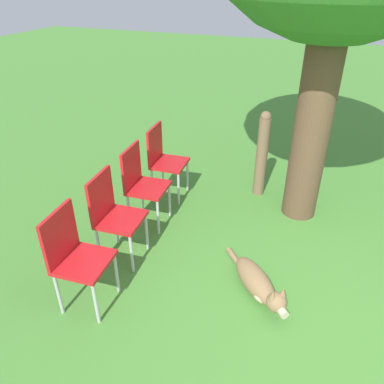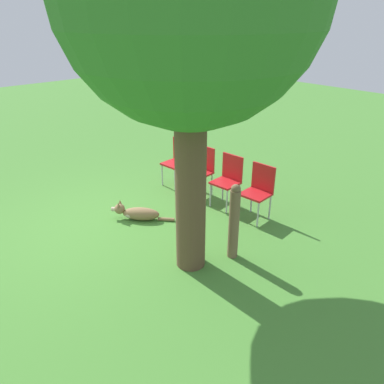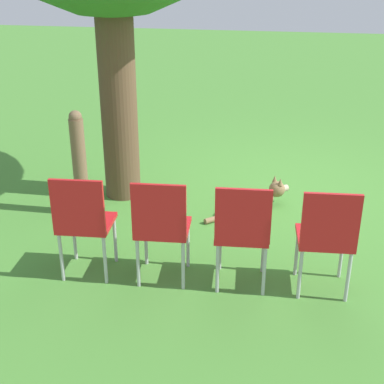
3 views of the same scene
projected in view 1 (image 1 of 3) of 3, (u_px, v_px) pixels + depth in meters
ground_plane at (315, 308)px, 3.38m from camera, size 30.00×30.00×0.00m
dog at (258, 284)px, 3.47m from camera, size 0.78×0.86×0.34m
fence_post at (262, 154)px, 4.82m from camera, size 0.15×0.15×1.15m
red_chair_0 at (74, 253)px, 3.18m from camera, size 0.45×0.47×0.95m
red_chair_1 at (113, 212)px, 3.73m from camera, size 0.45×0.47×0.95m
red_chair_2 at (141, 181)px, 4.27m from camera, size 0.45×0.47×0.95m
red_chair_3 at (163, 157)px, 4.81m from camera, size 0.45×0.47×0.95m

